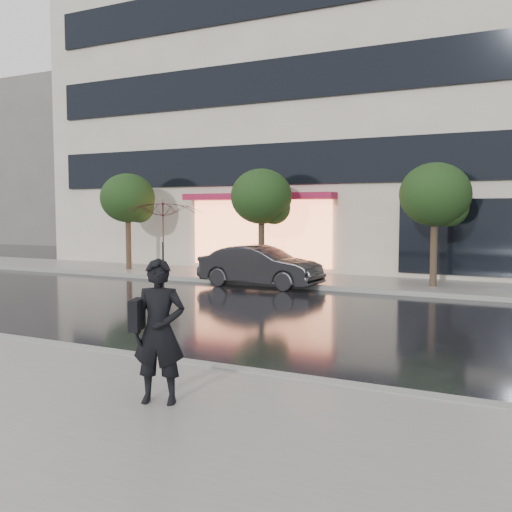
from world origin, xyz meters
The scene contains 12 objects.
ground centered at (0.00, 0.00, 0.00)m, with size 120.00×120.00×0.00m, color black.
sidewalk_near centered at (0.00, -3.25, 0.06)m, with size 60.00×4.50×0.12m, color slate.
sidewalk_far centered at (0.00, 10.25, 0.06)m, with size 60.00×3.50×0.12m, color slate.
curb_near centered at (0.00, -1.00, 0.07)m, with size 60.00×0.25×0.14m, color gray.
curb_far centered at (0.00, 8.50, 0.07)m, with size 60.00×0.25×0.14m, color gray.
office_building centered at (0.00, 17.97, 9.00)m, with size 30.00×12.76×18.00m.
bg_building_left centered at (-28.00, 26.00, 6.00)m, with size 14.00×10.00×12.00m, color #59544F.
tree_far_west centered at (-8.94, 10.03, 2.92)m, with size 2.20×2.20×3.99m.
tree_mid_west centered at (-2.94, 10.03, 2.92)m, with size 2.20×2.20×3.99m.
tree_mid_east centered at (3.06, 10.03, 2.92)m, with size 2.20×2.20×3.99m.
parked_car centered at (-2.22, 8.30, 0.67)m, with size 1.42×4.08×1.34m, color black.
pedestrian_with_umbrella centered at (1.77, -2.73, 1.77)m, with size 1.28×1.29×2.53m.
Camera 1 is at (5.88, -8.42, 2.51)m, focal length 40.00 mm.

